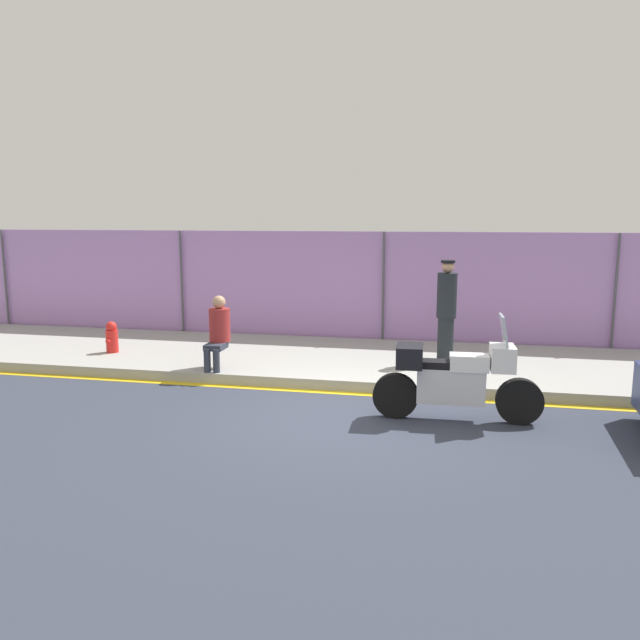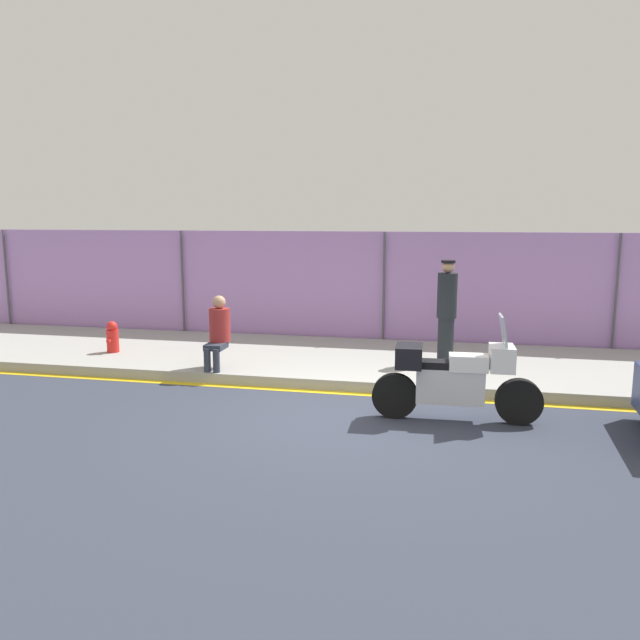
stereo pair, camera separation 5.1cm
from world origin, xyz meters
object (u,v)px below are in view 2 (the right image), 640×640
motorcycle (455,378)px  fire_hydrant (112,337)px  officer_standing (447,310)px  person_seated_on_curb (218,328)px

motorcycle → fire_hydrant: 6.92m
officer_standing → person_seated_on_curb: bearing=-161.4°
motorcycle → fire_hydrant: motorcycle is taller
officer_standing → motorcycle: bearing=-86.7°
motorcycle → person_seated_on_curb: motorcycle is taller
person_seated_on_curb → fire_hydrant: bearing=163.5°
motorcycle → officer_standing: officer_standing is taller
motorcycle → fire_hydrant: (-6.53, 2.29, -0.13)m
motorcycle → fire_hydrant: bearing=158.5°
person_seated_on_curb → officer_standing: bearing=18.6°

